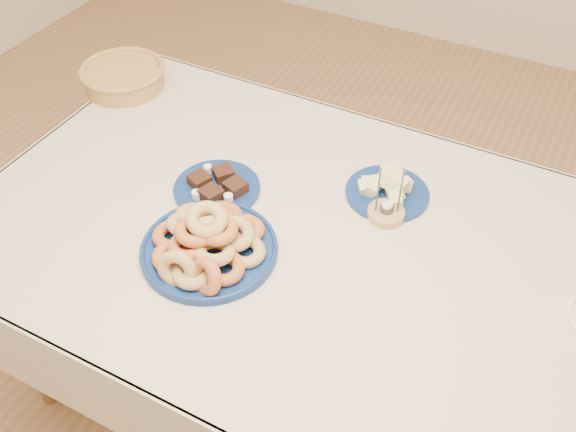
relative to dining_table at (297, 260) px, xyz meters
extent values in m
plane|color=#966C47|center=(0.00, 0.00, -0.64)|extent=(5.00, 5.00, 0.00)
cylinder|color=brown|center=(-0.70, 0.40, -0.28)|extent=(0.06, 0.06, 0.72)
cylinder|color=brown|center=(0.70, 0.40, -0.28)|extent=(0.06, 0.06, 0.72)
cylinder|color=brown|center=(-0.70, -0.40, -0.28)|extent=(0.06, 0.06, 0.72)
cube|color=beige|center=(0.00, 0.00, 0.10)|extent=(1.70, 1.10, 0.02)
cube|color=beige|center=(0.00, 0.55, -0.03)|extent=(1.70, 0.01, 0.28)
cube|color=beige|center=(-0.85, 0.00, -0.03)|extent=(0.01, 1.10, 0.28)
cylinder|color=navy|center=(-0.16, -0.16, 0.11)|extent=(0.35, 0.35, 0.02)
torus|color=navy|center=(-0.16, -0.16, 0.12)|extent=(0.35, 0.35, 0.01)
torus|color=#A68145|center=(-0.07, -0.14, 0.14)|extent=(0.14, 0.14, 0.04)
torus|color=#A04C24|center=(-0.10, -0.08, 0.14)|extent=(0.12, 0.12, 0.03)
torus|color=#A04C24|center=(-0.18, -0.06, 0.14)|extent=(0.14, 0.14, 0.04)
torus|color=#A68145|center=(-0.24, -0.11, 0.14)|extent=(0.13, 0.13, 0.04)
torus|color=#A04C24|center=(-0.25, -0.18, 0.14)|extent=(0.11, 0.11, 0.03)
torus|color=#A04C24|center=(-0.21, -0.24, 0.14)|extent=(0.14, 0.14, 0.04)
torus|color=#A68145|center=(-0.14, -0.26, 0.14)|extent=(0.14, 0.13, 0.03)
torus|color=#A04C24|center=(-0.08, -0.21, 0.14)|extent=(0.13, 0.13, 0.04)
torus|color=#A68145|center=(-0.10, -0.13, 0.17)|extent=(0.14, 0.14, 0.06)
torus|color=#A04C24|center=(-0.17, -0.11, 0.17)|extent=(0.12, 0.12, 0.05)
torus|color=#A68145|center=(-0.22, -0.16, 0.17)|extent=(0.11, 0.12, 0.06)
torus|color=#A04C24|center=(-0.18, -0.21, 0.17)|extent=(0.13, 0.13, 0.04)
torus|color=#A68145|center=(-0.12, -0.20, 0.17)|extent=(0.10, 0.10, 0.05)
torus|color=#A04C24|center=(-0.13, -0.16, 0.20)|extent=(0.11, 0.11, 0.03)
torus|color=#A68145|center=(-0.18, -0.14, 0.20)|extent=(0.14, 0.14, 0.07)
torus|color=#A04C24|center=(-0.17, -0.19, 0.20)|extent=(0.14, 0.14, 0.04)
torus|color=#A68145|center=(-0.15, -0.17, 0.23)|extent=(0.14, 0.14, 0.06)
torus|color=#A68145|center=(-0.17, -0.28, 0.15)|extent=(0.11, 0.08, 0.10)
torus|color=#A04C24|center=(-0.10, -0.26, 0.15)|extent=(0.11, 0.10, 0.10)
cylinder|color=navy|center=(0.15, 0.24, 0.11)|extent=(0.28, 0.28, 0.01)
cube|color=#D1DF8D|center=(0.15, 0.23, 0.16)|extent=(0.05, 0.04, 0.05)
cube|color=#D1DF8D|center=(0.11, 0.23, 0.13)|extent=(0.05, 0.06, 0.04)
cube|color=#D1DF8D|center=(0.10, 0.22, 0.13)|extent=(0.05, 0.05, 0.04)
cube|color=#D1DF8D|center=(0.15, 0.24, 0.16)|extent=(0.05, 0.05, 0.04)
cube|color=#D1DF8D|center=(0.11, 0.21, 0.13)|extent=(0.04, 0.04, 0.04)
cube|color=#D1DF8D|center=(0.18, 0.27, 0.13)|extent=(0.05, 0.06, 0.05)
cube|color=#D1DF8D|center=(0.15, 0.29, 0.13)|extent=(0.05, 0.04, 0.05)
cube|color=#D1DF8D|center=(0.14, 0.24, 0.16)|extent=(0.04, 0.04, 0.04)
cube|color=#D1DF8D|center=(0.18, 0.22, 0.13)|extent=(0.06, 0.05, 0.05)
cube|color=#D1DF8D|center=(0.18, 0.24, 0.16)|extent=(0.05, 0.04, 0.04)
cube|color=#D1DF8D|center=(0.10, 0.21, 0.13)|extent=(0.05, 0.06, 0.05)
cube|color=#D1DF8D|center=(0.11, 0.21, 0.13)|extent=(0.05, 0.04, 0.05)
cube|color=#D1DF8D|center=(0.13, 0.29, 0.13)|extent=(0.05, 0.04, 0.05)
cube|color=#D1DF8D|center=(0.19, 0.19, 0.13)|extent=(0.05, 0.05, 0.04)
cylinder|color=navy|center=(-0.27, 0.04, 0.11)|extent=(0.31, 0.31, 0.01)
cube|color=black|center=(-0.31, 0.03, 0.13)|extent=(0.07, 0.07, 0.03)
cube|color=black|center=(-0.25, 0.00, 0.13)|extent=(0.07, 0.07, 0.03)
cube|color=black|center=(-0.27, 0.08, 0.13)|extent=(0.07, 0.07, 0.03)
cube|color=black|center=(-0.21, 0.05, 0.13)|extent=(0.07, 0.07, 0.03)
cylinder|color=white|center=(-0.32, 0.08, 0.13)|extent=(0.03, 0.03, 0.02)
cylinder|color=white|center=(-0.29, -0.02, 0.13)|extent=(0.03, 0.03, 0.02)
cylinder|color=white|center=(-0.21, 0.01, 0.13)|extent=(0.03, 0.03, 0.02)
cylinder|color=olive|center=(-0.81, 0.34, 0.14)|extent=(0.29, 0.29, 0.06)
torus|color=olive|center=(-0.81, 0.34, 0.17)|extent=(0.31, 0.31, 0.02)
cylinder|color=tan|center=(0.18, 0.16, 0.12)|extent=(0.13, 0.13, 0.02)
cylinder|color=#424248|center=(0.18, 0.16, 0.14)|extent=(0.05, 0.05, 0.01)
cylinder|color=silver|center=(0.18, 0.16, 0.15)|extent=(0.04, 0.04, 0.01)
cylinder|color=#424248|center=(0.15, 0.15, 0.20)|extent=(0.01, 0.01, 0.14)
cylinder|color=#424248|center=(0.20, 0.17, 0.20)|extent=(0.01, 0.01, 0.14)
camera|label=1|loc=(0.51, -1.02, 1.27)|focal=40.00mm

